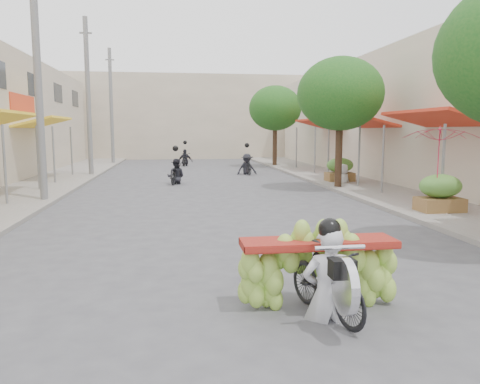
% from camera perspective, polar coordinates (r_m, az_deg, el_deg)
% --- Properties ---
extents(ground, '(120.00, 120.00, 0.00)m').
position_cam_1_polar(ground, '(4.79, 7.43, -22.12)').
color(ground, '#515055').
rests_on(ground, ground).
extents(sidewalk_left, '(4.00, 60.00, 0.12)m').
position_cam_1_polar(sidewalk_left, '(20.02, -25.00, 0.19)').
color(sidewalk_left, gray).
rests_on(sidewalk_left, ground).
extents(sidewalk_right, '(4.00, 60.00, 0.12)m').
position_cam_1_polar(sidewalk_right, '(20.81, 15.04, 0.89)').
color(sidewalk_right, gray).
rests_on(sidewalk_right, ground).
extents(far_building, '(20.00, 6.00, 7.00)m').
position_cam_1_polar(far_building, '(42.04, -6.58, 9.00)').
color(far_building, '#C4B49B').
rests_on(far_building, ground).
extents(utility_pole_mid, '(0.60, 0.24, 8.00)m').
position_cam_1_polar(utility_pole_mid, '(16.65, -23.42, 12.63)').
color(utility_pole_mid, slate).
rests_on(utility_pole_mid, ground).
extents(utility_pole_far, '(0.60, 0.24, 8.00)m').
position_cam_1_polar(utility_pole_far, '(25.42, -18.01, 10.89)').
color(utility_pole_far, slate).
rests_on(utility_pole_far, ground).
extents(utility_pole_back, '(0.60, 0.24, 8.00)m').
position_cam_1_polar(utility_pole_back, '(34.31, -15.42, 10.01)').
color(utility_pole_back, slate).
rests_on(utility_pole_back, ground).
extents(street_tree_mid, '(3.40, 3.40, 5.25)m').
position_cam_1_polar(street_tree_mid, '(19.21, 12.13, 11.58)').
color(street_tree_mid, '#3A2719').
rests_on(street_tree_mid, ground).
extents(street_tree_far, '(3.40, 3.40, 5.25)m').
position_cam_1_polar(street_tree_far, '(30.75, 4.31, 10.13)').
color(street_tree_far, '#3A2719').
rests_on(street_tree_far, ground).
extents(produce_crate_mid, '(1.20, 0.88, 1.16)m').
position_cam_1_polar(produce_crate_mid, '(14.17, 23.23, 0.21)').
color(produce_crate_mid, olive).
rests_on(produce_crate_mid, ground).
extents(produce_crate_far, '(1.20, 0.88, 1.16)m').
position_cam_1_polar(produce_crate_far, '(21.38, 12.08, 2.91)').
color(produce_crate_far, olive).
rests_on(produce_crate_far, ground).
extents(banana_motorbike, '(2.20, 1.82, 2.18)m').
position_cam_1_polar(banana_motorbike, '(6.17, 10.13, -8.00)').
color(banana_motorbike, black).
rests_on(banana_motorbike, ground).
extents(market_umbrella, '(2.30, 2.30, 1.82)m').
position_cam_1_polar(market_umbrella, '(13.74, 23.36, 7.51)').
color(market_umbrella, '#BA1837').
rests_on(market_umbrella, ground).
extents(pedestrian, '(0.92, 0.73, 1.63)m').
position_cam_1_polar(pedestrian, '(20.76, 12.46, 3.37)').
color(pedestrian, silver).
rests_on(pedestrian, ground).
extents(bg_motorbike_a, '(1.00, 1.80, 1.95)m').
position_cam_1_polar(bg_motorbike_a, '(20.98, -7.84, 2.97)').
color(bg_motorbike_a, black).
rests_on(bg_motorbike_a, ground).
extents(bg_motorbike_b, '(1.11, 1.82, 1.95)m').
position_cam_1_polar(bg_motorbike_b, '(25.25, 0.85, 4.03)').
color(bg_motorbike_b, black).
rests_on(bg_motorbike_b, ground).
extents(bg_motorbike_c, '(1.04, 1.58, 1.95)m').
position_cam_1_polar(bg_motorbike_c, '(31.54, -6.70, 4.64)').
color(bg_motorbike_c, black).
rests_on(bg_motorbike_c, ground).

